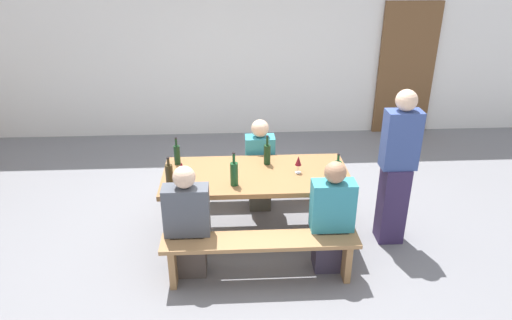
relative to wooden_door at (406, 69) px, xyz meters
name	(u,v)px	position (x,y,z in m)	size (l,w,h in m)	color
ground_plane	(256,234)	(-2.57, -2.97, -1.05)	(24.00, 24.00, 0.00)	slate
back_wall	(245,34)	(-2.57, 0.14, 0.55)	(14.00, 0.20, 3.20)	white
wooden_door	(406,69)	(0.00, 0.00, 0.00)	(0.90, 0.06, 2.10)	brown
tasting_table	(256,180)	(-2.57, -2.97, -0.38)	(1.92, 0.89, 0.75)	olive
bench_near	(260,248)	(-2.57, -3.71, -0.70)	(1.82, 0.30, 0.45)	#9E7247
bench_far	(253,175)	(-2.57, -2.22, -0.70)	(1.82, 0.30, 0.45)	#9E7247
wine_bottle_0	(267,154)	(-2.44, -2.75, -0.18)	(0.07, 0.07, 0.32)	#143319
wine_bottle_1	(234,173)	(-2.79, -3.21, -0.17)	(0.08, 0.08, 0.35)	#194723
wine_bottle_2	(337,170)	(-1.77, -3.16, -0.19)	(0.07, 0.07, 0.29)	#194723
wine_bottle_3	(169,176)	(-3.41, -3.23, -0.17)	(0.07, 0.07, 0.32)	#332814
wine_bottle_4	(177,154)	(-3.39, -2.70, -0.19)	(0.07, 0.07, 0.30)	#143319
wine_glass_0	(298,161)	(-2.14, -2.98, -0.17)	(0.07, 0.07, 0.19)	silver
wine_glass_1	(182,167)	(-3.32, -3.00, -0.19)	(0.06, 0.06, 0.16)	silver
seated_guest_near_0	(187,225)	(-3.24, -3.56, -0.52)	(0.42, 0.24, 1.13)	#4B4039
seated_guest_near_1	(331,220)	(-1.89, -3.56, -0.51)	(0.40, 0.24, 1.14)	#362E40
seated_guest_far_0	(260,167)	(-2.49, -2.37, -0.52)	(0.33, 0.24, 1.11)	#4C473A
standing_host	(397,171)	(-1.15, -3.12, -0.23)	(0.35, 0.24, 1.66)	#34264E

